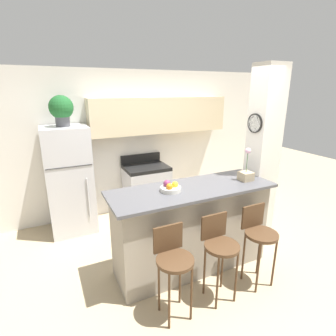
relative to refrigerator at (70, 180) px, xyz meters
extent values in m
plane|color=tan|center=(1.26, -1.65, -0.85)|extent=(14.00, 14.00, 0.00)
cube|color=white|center=(1.26, 0.37, 0.43)|extent=(5.60, 0.06, 2.55)
cube|color=beige|center=(1.65, 0.18, 0.93)|extent=(2.53, 0.32, 0.62)
cube|color=silver|center=(1.30, 0.20, 0.67)|extent=(0.73, 0.28, 0.12)
cube|color=white|center=(2.45, -1.53, 0.43)|extent=(0.36, 0.32, 2.55)
cylinder|color=black|center=(2.25, -1.53, 0.95)|extent=(0.02, 0.25, 0.25)
cylinder|color=white|center=(2.25, -1.53, 0.95)|extent=(0.01, 0.22, 0.22)
cube|color=gray|center=(1.26, -1.65, -0.32)|extent=(1.92, 0.59, 1.06)
cube|color=#4C4C51|center=(1.26, -1.65, 0.23)|extent=(2.04, 0.71, 0.04)
cube|color=silver|center=(0.00, 0.00, -0.27)|extent=(0.67, 0.62, 1.15)
cube|color=silver|center=(0.00, 0.00, 0.58)|extent=(0.67, 0.62, 0.54)
cube|color=#333333|center=(0.00, -0.32, 0.30)|extent=(0.64, 0.01, 0.01)
cylinder|color=#B2B2B7|center=(0.22, -0.32, -0.21)|extent=(0.02, 0.02, 0.63)
cube|color=silver|center=(1.30, 0.03, -0.42)|extent=(0.76, 0.59, 0.85)
cube|color=black|center=(1.30, 0.03, 0.03)|extent=(0.76, 0.59, 0.06)
cube|color=black|center=(1.30, 0.30, 0.14)|extent=(0.76, 0.04, 0.16)
cube|color=black|center=(1.30, -0.27, -0.38)|extent=(0.46, 0.01, 0.27)
cylinder|color=#4C331E|center=(0.71, -2.26, -0.20)|extent=(0.37, 0.37, 0.03)
cube|color=#4C331E|center=(0.71, -2.10, -0.04)|extent=(0.32, 0.02, 0.28)
cylinder|color=#4C331E|center=(0.59, -2.38, -0.53)|extent=(0.02, 0.02, 0.63)
cylinder|color=#4C331E|center=(0.84, -2.38, -0.53)|extent=(0.02, 0.02, 0.63)
cylinder|color=#4C331E|center=(0.59, -2.14, -0.53)|extent=(0.02, 0.02, 0.63)
cylinder|color=#4C331E|center=(0.84, -2.14, -0.53)|extent=(0.02, 0.02, 0.63)
cylinder|color=#4C331E|center=(1.26, -2.26, -0.20)|extent=(0.37, 0.37, 0.03)
cube|color=#4C331E|center=(1.26, -2.10, -0.04)|extent=(0.32, 0.02, 0.28)
cylinder|color=#4C331E|center=(1.14, -2.38, -0.53)|extent=(0.02, 0.02, 0.63)
cylinder|color=#4C331E|center=(1.38, -2.38, -0.53)|extent=(0.02, 0.02, 0.63)
cylinder|color=#4C331E|center=(1.14, -2.14, -0.53)|extent=(0.02, 0.02, 0.63)
cylinder|color=#4C331E|center=(1.38, -2.14, -0.53)|extent=(0.02, 0.02, 0.63)
cylinder|color=#4C331E|center=(1.81, -2.26, -0.20)|extent=(0.37, 0.37, 0.03)
cube|color=#4C331E|center=(1.81, -2.10, -0.04)|extent=(0.32, 0.02, 0.28)
cylinder|color=#4C331E|center=(1.69, -2.38, -0.53)|extent=(0.02, 0.02, 0.63)
cylinder|color=#4C331E|center=(1.93, -2.38, -0.53)|extent=(0.02, 0.02, 0.63)
cylinder|color=#4C331E|center=(1.69, -2.14, -0.53)|extent=(0.02, 0.02, 0.63)
cylinder|color=#4C331E|center=(1.93, -2.14, -0.53)|extent=(0.02, 0.02, 0.63)
cylinder|color=#4C4C51|center=(0.00, 0.00, 0.92)|extent=(0.20, 0.20, 0.15)
sphere|color=#1E5B28|center=(0.00, 0.00, 1.12)|extent=(0.35, 0.35, 0.35)
cube|color=tan|center=(2.02, -1.71, 0.30)|extent=(0.16, 0.16, 0.11)
cylinder|color=#386633|center=(2.02, -1.71, 0.49)|extent=(0.01, 0.01, 0.26)
sphere|color=#E5B2D1|center=(2.02, -1.71, 0.64)|extent=(0.07, 0.07, 0.07)
cylinder|color=silver|center=(0.97, -1.63, 0.27)|extent=(0.24, 0.24, 0.05)
sphere|color=gold|center=(1.03, -1.64, 0.32)|extent=(0.08, 0.08, 0.08)
sphere|color=#7A2D56|center=(0.95, -1.59, 0.32)|extent=(0.09, 0.09, 0.09)
sphere|color=orange|center=(0.94, -1.67, 0.32)|extent=(0.08, 0.08, 0.08)
camera|label=1|loc=(-0.27, -4.17, 1.38)|focal=28.00mm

